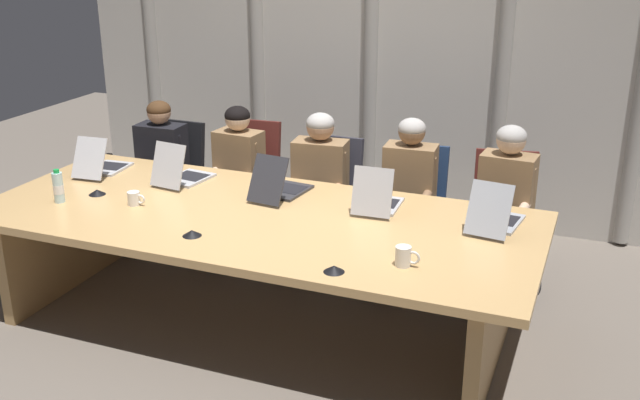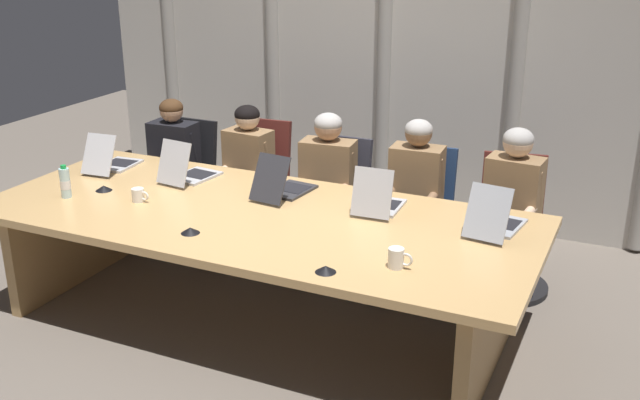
# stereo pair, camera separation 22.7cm
# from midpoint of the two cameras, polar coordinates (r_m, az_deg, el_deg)

# --- Properties ---
(ground_plane) EXTENTS (10.89, 10.89, 0.00)m
(ground_plane) POSITION_cam_midpoint_polar(r_m,az_deg,el_deg) (4.89, -6.06, -9.31)
(ground_plane) COLOR #6B6056
(conference_table) EXTENTS (3.43, 1.45, 0.75)m
(conference_table) POSITION_cam_midpoint_polar(r_m,az_deg,el_deg) (4.63, -6.33, -2.90)
(conference_table) COLOR tan
(conference_table) RESTS_ON ground_plane
(curtain_backdrop) EXTENTS (5.44, 0.17, 3.00)m
(curtain_backdrop) POSITION_cam_midpoint_polar(r_m,az_deg,el_deg) (6.39, 2.94, 12.10)
(curtain_backdrop) COLOR beige
(curtain_backdrop) RESTS_ON ground_plane
(laptop_left_end) EXTENTS (0.27, 0.46, 0.28)m
(laptop_left_end) POSITION_cam_midpoint_polar(r_m,az_deg,el_deg) (5.55, -17.39, 2.56)
(laptop_left_end) COLOR #BCBCC1
(laptop_left_end) RESTS_ON conference_table
(laptop_left_mid) EXTENTS (0.30, 0.45, 0.30)m
(laptop_left_mid) POSITION_cam_midpoint_polar(r_m,az_deg,el_deg) (5.20, -11.70, 1.94)
(laptop_left_mid) COLOR #BCBCC1
(laptop_left_mid) RESTS_ON conference_table
(laptop_center) EXTENTS (0.29, 0.49, 0.30)m
(laptop_center) POSITION_cam_midpoint_polar(r_m,az_deg,el_deg) (4.85, -4.34, 0.97)
(laptop_center) COLOR #2D2D33
(laptop_center) RESTS_ON conference_table
(laptop_right_mid) EXTENTS (0.26, 0.41, 0.31)m
(laptop_right_mid) POSITION_cam_midpoint_polar(r_m,az_deg,el_deg) (4.60, 3.01, -0.07)
(laptop_right_mid) COLOR #BCBCC1
(laptop_right_mid) RESTS_ON conference_table
(laptop_right_end) EXTENTS (0.30, 0.49, 0.31)m
(laptop_right_end) POSITION_cam_midpoint_polar(r_m,az_deg,el_deg) (4.42, 11.84, -1.35)
(laptop_right_end) COLOR #A8ADB7
(laptop_right_end) RESTS_ON conference_table
(office_chair_left_end) EXTENTS (0.60, 0.60, 0.89)m
(office_chair_left_end) POSITION_cam_midpoint_polar(r_m,az_deg,el_deg) (6.33, -12.25, 0.63)
(office_chair_left_end) COLOR black
(office_chair_left_end) RESTS_ON ground_plane
(office_chair_left_mid) EXTENTS (0.60, 0.60, 0.96)m
(office_chair_left_mid) POSITION_cam_midpoint_polar(r_m,az_deg,el_deg) (5.98, -6.63, 0.01)
(office_chair_left_mid) COLOR #511E19
(office_chair_left_mid) RESTS_ON ground_plane
(office_chair_center) EXTENTS (0.60, 0.60, 0.89)m
(office_chair_center) POSITION_cam_midpoint_polar(r_m,az_deg,el_deg) (5.71, -0.62, -1.04)
(office_chair_center) COLOR #2D2D38
(office_chair_center) RESTS_ON ground_plane
(office_chair_right_mid) EXTENTS (0.60, 0.60, 0.90)m
(office_chair_right_mid) POSITION_cam_midpoint_polar(r_m,az_deg,el_deg) (5.51, 5.84, -1.95)
(office_chair_right_mid) COLOR navy
(office_chair_right_mid) RESTS_ON ground_plane
(office_chair_right_end) EXTENTS (0.60, 0.61, 0.92)m
(office_chair_right_end) POSITION_cam_midpoint_polar(r_m,az_deg,el_deg) (5.39, 12.51, -2.81)
(office_chair_right_end) COLOR #511E19
(office_chair_right_end) RESTS_ON ground_plane
(person_left_end) EXTENTS (0.40, 0.56, 1.11)m
(person_left_end) POSITION_cam_midpoint_polar(r_m,az_deg,el_deg) (6.13, -13.41, 2.78)
(person_left_end) COLOR black
(person_left_end) RESTS_ON ground_plane
(person_left_mid) EXTENTS (0.40, 0.57, 1.12)m
(person_left_mid) POSITION_cam_midpoint_polar(r_m,az_deg,el_deg) (5.77, -7.78, 2.17)
(person_left_mid) COLOR olive
(person_left_mid) RESTS_ON ground_plane
(person_center) EXTENTS (0.44, 0.57, 1.13)m
(person_center) POSITION_cam_midpoint_polar(r_m,az_deg,el_deg) (5.48, -1.40, 1.51)
(person_center) COLOR olive
(person_center) RESTS_ON ground_plane
(person_right_mid) EXTENTS (0.39, 0.56, 1.15)m
(person_right_mid) POSITION_cam_midpoint_polar(r_m,az_deg,el_deg) (5.26, 5.42, 0.65)
(person_right_mid) COLOR olive
(person_right_mid) RESTS_ON ground_plane
(person_right_end) EXTENTS (0.40, 0.57, 1.17)m
(person_right_end) POSITION_cam_midpoint_polar(r_m,az_deg,el_deg) (5.13, 12.57, -0.16)
(person_right_end) COLOR olive
(person_right_end) RESTS_ON ground_plane
(water_bottle_primary) EXTENTS (0.07, 0.07, 0.22)m
(water_bottle_primary) POSITION_cam_midpoint_polar(r_m,az_deg,el_deg) (5.03, -20.58, 0.89)
(water_bottle_primary) COLOR silver
(water_bottle_primary) RESTS_ON conference_table
(coffee_mug_near) EXTENTS (0.12, 0.08, 0.09)m
(coffee_mug_near) POSITION_cam_midpoint_polar(r_m,az_deg,el_deg) (4.85, -15.30, 0.11)
(coffee_mug_near) COLOR white
(coffee_mug_near) RESTS_ON conference_table
(coffee_mug_far) EXTENTS (0.13, 0.08, 0.11)m
(coffee_mug_far) POSITION_cam_midpoint_polar(r_m,az_deg,el_deg) (3.86, 4.76, -4.32)
(coffee_mug_far) COLOR white
(coffee_mug_far) RESTS_ON conference_table
(conference_mic_left_side) EXTENTS (0.11, 0.11, 0.03)m
(conference_mic_left_side) POSITION_cam_midpoint_polar(r_m,az_deg,el_deg) (4.31, -11.25, -2.50)
(conference_mic_left_side) COLOR black
(conference_mic_left_side) RESTS_ON conference_table
(conference_mic_middle) EXTENTS (0.11, 0.11, 0.03)m
(conference_mic_middle) POSITION_cam_midpoint_polar(r_m,az_deg,el_deg) (3.80, -0.65, -5.29)
(conference_mic_middle) COLOR black
(conference_mic_middle) RESTS_ON conference_table
(conference_mic_right_side) EXTENTS (0.11, 0.11, 0.03)m
(conference_mic_right_side) POSITION_cam_midpoint_polar(r_m,az_deg,el_deg) (5.12, -17.89, 0.57)
(conference_mic_right_side) COLOR black
(conference_mic_right_side) RESTS_ON conference_table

